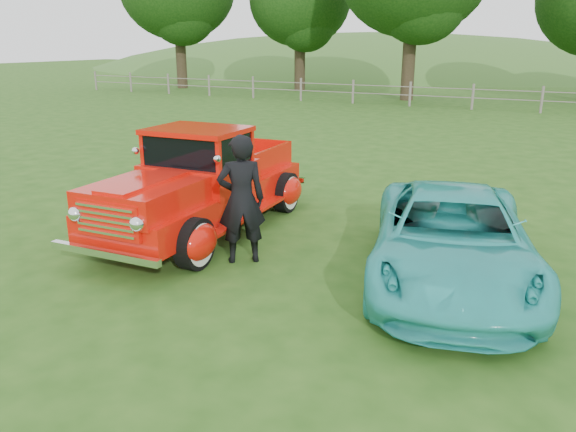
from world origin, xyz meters
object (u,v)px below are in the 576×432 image
at_px(tree_mid_west, 300,0).
at_px(red_pickup, 202,185).
at_px(man, 241,200).
at_px(teal_sedan, 452,239).

distance_m(tree_mid_west, red_pickup, 28.96).
bearing_deg(red_pickup, man, -36.73).
xyz_separation_m(red_pickup, teal_sedan, (4.23, -0.27, -0.18)).
bearing_deg(tree_mid_west, red_pickup, -67.33).
xyz_separation_m(teal_sedan, man, (-2.88, -0.64, 0.33)).
height_order(tree_mid_west, red_pickup, tree_mid_west).
bearing_deg(red_pickup, tree_mid_west, 110.03).
height_order(red_pickup, teal_sedan, red_pickup).
height_order(red_pickup, man, man).
xyz_separation_m(tree_mid_west, man, (12.36, -27.27, -4.60)).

